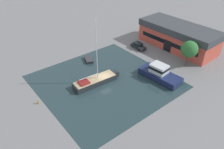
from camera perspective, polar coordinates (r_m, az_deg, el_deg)
ground_plane at (r=48.18m, az=-1.89°, el=-1.83°), size 440.00×440.00×0.00m
water_canal at (r=48.18m, az=-1.89°, el=-1.83°), size 26.99×27.17×0.01m
warehouse_building at (r=64.32m, az=16.89°, el=9.56°), size 22.25×9.59×6.36m
quay_tree_near_building at (r=54.78m, az=19.58°, el=6.23°), size 4.02×4.02×6.49m
parked_car at (r=62.00m, az=6.86°, el=7.47°), size 4.68×2.09×1.70m
sailboat_moored at (r=47.25m, az=-4.28°, el=-1.62°), size 3.45×10.96×14.25m
motor_cruiser at (r=49.78m, az=12.35°, el=0.23°), size 9.99×4.81×3.28m
small_dinghy at (r=55.98m, az=-6.10°, el=3.92°), size 4.01×2.89×0.70m
mooring_bollard at (r=44.43m, az=-18.74°, el=-6.79°), size 0.29×0.29×0.80m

